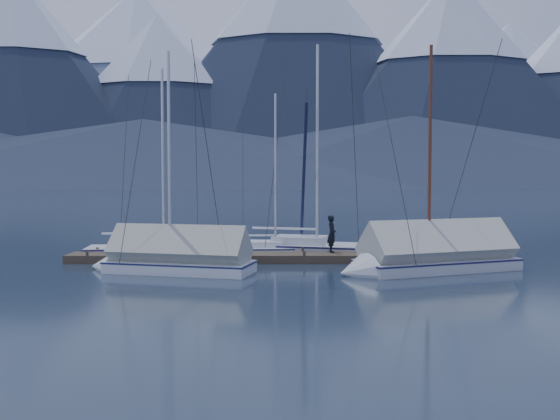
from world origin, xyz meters
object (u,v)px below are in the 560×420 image
object	(u,v)px
sailboat_covered_near	(425,259)
person	(332,234)
sailboat_open_mid	(285,252)
sailboat_covered_far	(167,260)
sailboat_open_left	(175,252)
sailboat_open_right	(329,251)

from	to	relation	value
sailboat_covered_near	person	size ratio (longest dim) A/B	5.90
sailboat_open_mid	sailboat_covered_far	xyz separation A→B (m)	(-4.50, -5.01, 0.30)
sailboat_open_left	sailboat_covered_near	xyz separation A→B (m)	(10.34, -4.59, 0.31)
sailboat_covered_near	person	xyz separation A→B (m)	(-3.28, 3.09, 0.67)
sailboat_open_left	sailboat_covered_near	world-z (taller)	sailboat_covered_near
sailboat_open_left	sailboat_covered_near	size ratio (longest dim) A/B	0.98
sailboat_covered_near	sailboat_open_mid	bearing A→B (deg)	137.49
sailboat_open_mid	person	world-z (taller)	sailboat_open_mid
sailboat_open_left	sailboat_open_mid	distance (m)	5.05
sailboat_open_right	person	distance (m)	1.91
sailboat_open_right	sailboat_covered_far	distance (m)	8.17
sailboat_open_left	person	distance (m)	7.29
sailboat_open_right	sailboat_covered_near	size ratio (longest dim) A/B	1.12
sailboat_covered_near	sailboat_covered_far	world-z (taller)	sailboat_covered_near
sailboat_covered_far	sailboat_open_mid	bearing A→B (deg)	48.05
sailboat_open_mid	sailboat_covered_far	world-z (taller)	sailboat_covered_far
sailboat_open_right	person	world-z (taller)	sailboat_open_right
sailboat_covered_far	sailboat_covered_near	bearing A→B (deg)	0.88
sailboat_open_mid	sailboat_open_right	bearing A→B (deg)	-3.09
sailboat_open_mid	sailboat_covered_near	bearing A→B (deg)	-42.51
sailboat_open_left	sailboat_covered_far	bearing A→B (deg)	-83.41
sailboat_open_right	sailboat_covered_near	bearing A→B (deg)	-55.50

